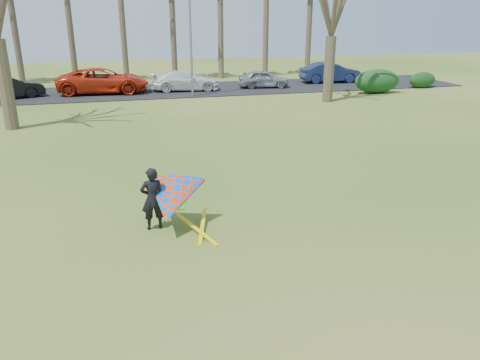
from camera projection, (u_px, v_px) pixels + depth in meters
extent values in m
plane|color=#225512|center=(262.00, 252.00, 10.99)|extent=(100.00, 100.00, 0.00)
cube|color=black|center=(158.00, 91.00, 33.75)|extent=(46.00, 7.00, 0.06)
cylinder|color=#503D30|center=(14.00, 25.00, 35.30)|extent=(0.48, 0.48, 9.00)
cylinder|color=#4C3C2D|center=(69.00, 20.00, 36.15)|extent=(0.48, 0.48, 9.70)
cylinder|color=#4B3A2D|center=(122.00, 15.00, 37.00)|extent=(0.48, 0.48, 10.40)
cylinder|color=#453629|center=(173.00, 24.00, 38.20)|extent=(0.48, 0.48, 9.00)
cylinder|color=#4E412F|center=(220.00, 19.00, 39.05)|extent=(0.48, 0.48, 9.70)
cylinder|color=#47382A|center=(266.00, 15.00, 39.89)|extent=(0.48, 0.48, 10.40)
cylinder|color=#4F3E2F|center=(309.00, 23.00, 41.10)|extent=(0.48, 0.48, 9.00)
cylinder|color=#493A2B|center=(5.00, 85.00, 22.02)|extent=(0.64, 0.64, 4.20)
cylinder|color=#46382A|center=(329.00, 70.00, 29.13)|extent=(0.64, 0.64, 3.99)
cylinder|color=gray|center=(191.00, 35.00, 30.17)|extent=(0.16, 0.16, 8.00)
ellipsoid|color=#163C19|center=(377.00, 81.00, 32.67)|extent=(3.34, 1.51, 1.67)
ellipsoid|color=#133414|center=(422.00, 80.00, 35.11)|extent=(2.12, 1.00, 1.18)
imported|color=black|center=(7.00, 87.00, 30.25)|extent=(4.61, 3.08, 1.44)
imported|color=red|center=(103.00, 81.00, 32.33)|extent=(6.34, 3.30, 1.71)
imported|color=white|center=(185.00, 81.00, 33.50)|extent=(4.98, 2.34, 1.40)
imported|color=gray|center=(263.00, 79.00, 34.89)|extent=(3.94, 2.04, 1.28)
imported|color=#1A264E|center=(330.00, 72.00, 37.49)|extent=(4.89, 2.04, 1.57)
imported|color=black|center=(152.00, 199.00, 11.91)|extent=(0.64, 0.45, 1.66)
cone|color=blue|center=(171.00, 200.00, 11.79)|extent=(2.13, 2.39, 2.02)
cube|color=#0CBF19|center=(177.00, 202.00, 11.76)|extent=(0.62, 0.60, 0.24)
cube|color=yellow|center=(196.00, 233.00, 11.88)|extent=(0.85, 1.66, 0.28)
cube|color=yellow|center=(203.00, 229.00, 12.11)|extent=(0.56, 1.76, 0.22)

